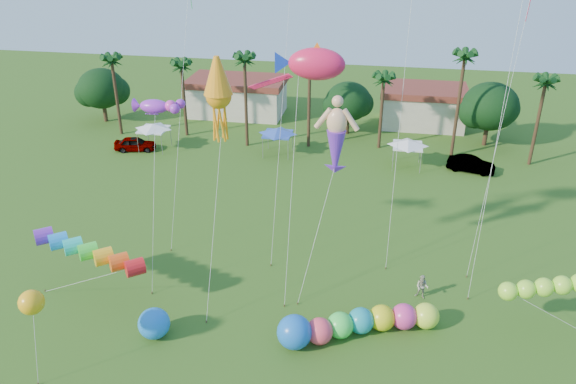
% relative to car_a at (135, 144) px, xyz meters
% --- Properties ---
extents(tree_line, '(69.46, 8.91, 11.00)m').
position_rel_car_a_xyz_m(tree_line, '(25.64, 8.72, 3.50)').
color(tree_line, '#3A2819').
rests_on(tree_line, ground).
extents(buildings_row, '(35.00, 7.00, 4.00)m').
position_rel_car_a_xyz_m(buildings_row, '(18.98, 14.72, 1.22)').
color(buildings_row, beige).
rests_on(buildings_row, ground).
extents(tent_row, '(31.00, 4.00, 0.60)m').
position_rel_car_a_xyz_m(tent_row, '(16.07, 1.05, 1.97)').
color(tent_row, white).
rests_on(tent_row, ground).
extents(car_a, '(4.84, 2.72, 1.56)m').
position_rel_car_a_xyz_m(car_a, '(0.00, 0.00, 0.00)').
color(car_a, '#4C4C54').
rests_on(car_a, ground).
extents(car_b, '(5.05, 2.75, 1.58)m').
position_rel_car_a_xyz_m(car_b, '(36.66, 0.68, 0.01)').
color(car_b, '#4C4C54').
rests_on(car_b, ground).
extents(spectator_b, '(1.04, 0.91, 1.79)m').
position_rel_car_a_xyz_m(spectator_b, '(30.93, -22.11, 0.12)').
color(spectator_b, '#A4A389').
rests_on(spectator_b, ground).
extents(caterpillar_inflatable, '(10.31, 5.59, 2.17)m').
position_rel_car_a_xyz_m(caterpillar_inflatable, '(26.51, -26.88, 0.13)').
color(caterpillar_inflatable, '#FD425A').
rests_on(caterpillar_inflatable, ground).
extents(blue_ball, '(2.00, 2.00, 2.00)m').
position_rel_car_a_xyz_m(blue_ball, '(14.23, -29.16, 0.22)').
color(blue_ball, blue).
rests_on(blue_ball, ground).
extents(rainbow_tube, '(9.36, 4.98, 3.89)m').
position_rel_car_a_xyz_m(rainbow_tube, '(10.05, -26.69, 2.54)').
color(rainbow_tube, red).
rests_on(rainbow_tube, ground).
extents(green_worm, '(9.00, 1.34, 3.69)m').
position_rel_car_a_xyz_m(green_worm, '(35.87, -24.58, 2.19)').
color(green_worm, '#A3F336').
rests_on(green_worm, ground).
extents(orange_ball_kite, '(1.71, 1.72, 5.90)m').
position_rel_car_a_xyz_m(orange_ball_kite, '(9.45, -33.42, 4.43)').
color(orange_ball_kite, '#FFB014').
rests_on(orange_ball_kite, ground).
extents(merman_kite, '(2.97, 5.75, 12.92)m').
position_rel_car_a_xyz_m(merman_kite, '(24.34, -19.50, 9.49)').
color(merman_kite, '#F5B68B').
rests_on(merman_kite, ground).
extents(fish_kite, '(5.71, 6.23, 16.66)m').
position_rel_car_a_xyz_m(fish_kite, '(22.95, -19.94, 14.73)').
color(fish_kite, '#F01A4D').
rests_on(fish_kite, ground).
extents(squid_kite, '(2.19, 5.77, 16.52)m').
position_rel_car_a_xyz_m(squid_kite, '(17.26, -22.72, 13.16)').
color(squid_kite, orange).
rests_on(squid_kite, ground).
extents(lobster_kite, '(3.83, 5.15, 13.22)m').
position_rel_car_a_xyz_m(lobster_kite, '(12.32, -21.28, 11.76)').
color(lobster_kite, '#A12AD6').
rests_on(lobster_kite, ground).
extents(delta_kite_red, '(2.46, 4.71, 19.90)m').
position_rel_car_a_xyz_m(delta_kite_red, '(36.16, -14.62, 18.10)').
color(delta_kite_red, '#E5194E').
rests_on(delta_kite_red, ground).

